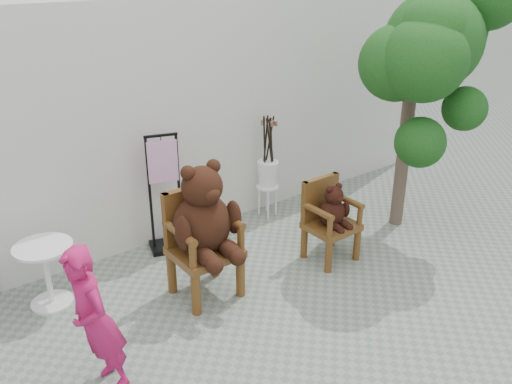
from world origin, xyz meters
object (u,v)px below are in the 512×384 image
cafe_table (46,268)px  display_stand (166,207)px  chair_small (330,213)px  tree (436,42)px  person (95,321)px  stool_bucket (268,173)px  chair_big (203,223)px

cafe_table → display_stand: size_ratio=0.47×
chair_small → tree: (1.42, -0.17, 1.89)m
chair_small → tree: 2.37m
cafe_table → display_stand: bearing=11.0°
chair_small → person: bearing=-172.0°
person → display_stand: 2.44m
chair_small → stool_bucket: (0.15, 1.39, 0.05)m
cafe_table → chair_small: bearing=-19.5°
chair_small → display_stand: (-1.46, 1.38, -0.01)m
chair_small → cafe_table: 3.23m
cafe_table → chair_big: bearing=-30.2°
chair_big → stool_bucket: size_ratio=1.06×
chair_big → display_stand: chair_big is taller
chair_small → display_stand: size_ratio=0.66×
chair_big → cafe_table: (-1.43, 0.83, -0.42)m
chair_big → chair_small: 1.66m
chair_small → cafe_table: size_ratio=1.42×
person → display_stand: size_ratio=0.92×
stool_bucket → display_stand: bearing=-179.9°
chair_big → person: size_ratio=1.10×
person → chair_big: bearing=109.8°
chair_small → stool_bucket: 1.39m
chair_small → cafe_table: (-3.04, 1.08, -0.16)m
tree → chair_small: bearing=173.3°
chair_big → tree: tree is taller
person → tree: (4.51, 0.27, 1.79)m
display_stand → tree: 3.79m
display_stand → stool_bucket: display_stand is taller
chair_big → cafe_table: 1.70m
person → stool_bucket: 3.71m
person → cafe_table: size_ratio=1.98×
cafe_table → stool_bucket: bearing=5.5°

